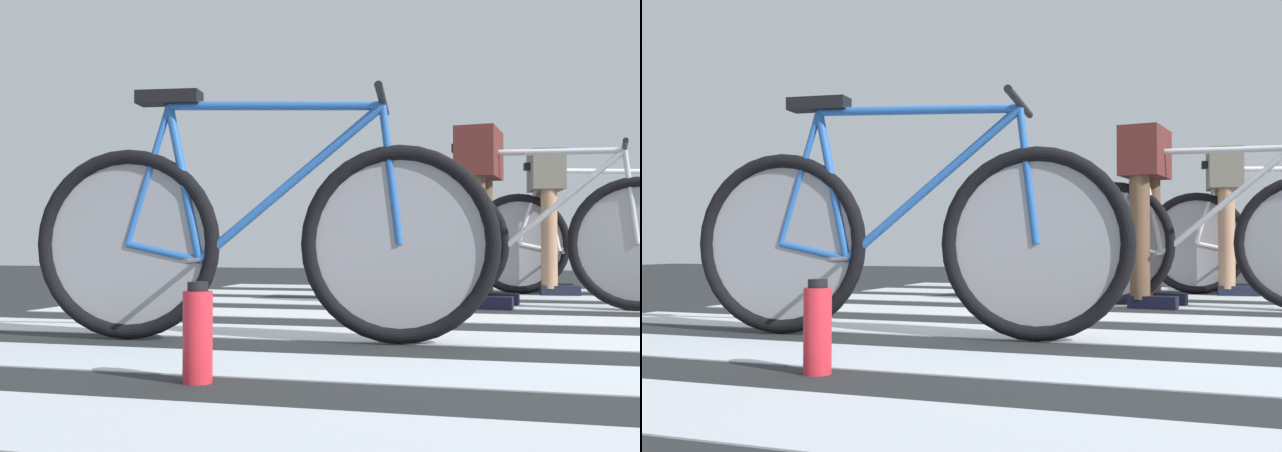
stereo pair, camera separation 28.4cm
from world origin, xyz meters
The scene contains 8 objects.
ground centered at (0.00, 0.00, 0.01)m, with size 18.00×14.00×0.02m.
crosswalk_markings centered at (0.04, -0.10, 0.02)m, with size 5.45×5.77×0.00m.
bicycle_1_of_3 centered at (-1.08, -0.76, 0.41)m, with size 1.73×0.52×0.93m.
bicycle_2_of_3 centered at (-0.03, 0.93, 0.41)m, with size 1.73×0.52×0.93m.
cyclist_2_of_3 centered at (-0.34, 0.97, 0.68)m, with size 0.36×0.43×1.01m.
bicycle_3_of_3 centered at (0.39, 2.15, 0.41)m, with size 1.73×0.52×0.93m.
cyclist_3_of_3 centered at (0.08, 2.12, 0.68)m, with size 0.34×0.43×1.02m.
water_bottle centered at (-0.97, -1.55, 0.14)m, with size 0.08×0.08×0.26m.
Camera 1 is at (-0.19, -3.32, 0.38)m, focal length 41.32 mm.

